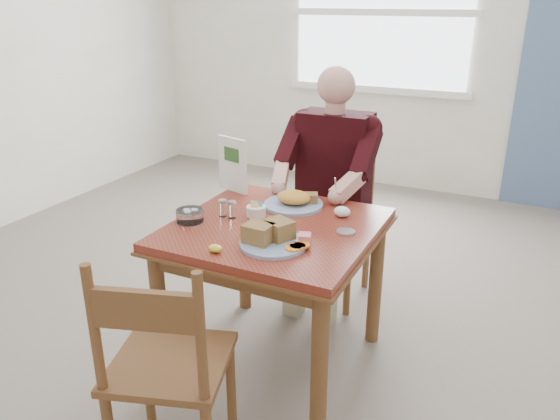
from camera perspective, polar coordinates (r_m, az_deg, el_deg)
The scene contains 16 objects.
floor at distance 2.89m, azimuth -0.51°, elevation -15.37°, with size 6.00×6.00×0.00m, color #71685C.
wall_back at distance 5.19m, azimuth 14.95°, elevation 17.08°, with size 5.50×5.50×0.00m, color white.
lemon_wedge at distance 2.26m, azimuth -6.78°, elevation -4.01°, with size 0.06×0.04×0.03m, color gold.
napkin at distance 2.61m, azimuth 6.51°, elevation -0.17°, with size 0.08×0.06×0.05m, color white.
metal_dish at distance 2.44m, azimuth 6.89°, elevation -2.28°, with size 0.08×0.08×0.01m, color silver.
window at distance 5.24m, azimuth 10.57°, elevation 19.65°, with size 1.72×0.04×1.42m.
table at distance 2.56m, azimuth -0.56°, elevation -3.84°, with size 0.92×0.92×0.75m.
chair_far at distance 3.29m, azimuth 5.60°, elevation -1.02°, with size 0.42×0.42×0.95m.
chair_near at distance 2.09m, azimuth -11.82°, elevation -15.82°, with size 0.53×0.53×0.95m.
diner at distance 3.10m, azimuth 5.24°, elevation 4.09°, with size 0.53×0.56×1.39m.
near_plate at distance 2.30m, azimuth -0.80°, elevation -2.81°, with size 0.34×0.34×0.09m.
far_plate at distance 2.72m, azimuth 1.56°, elevation 1.00°, with size 0.39×0.39×0.08m.
caddy at distance 2.61m, azimuth -2.52°, elevation -0.10°, with size 0.11×0.11×0.07m.
shakers at distance 2.59m, azimuth -5.52°, elevation 0.14°, with size 0.09×0.04×0.08m.
creamer at distance 2.57m, azimuth -9.41°, elevation -0.55°, with size 0.14×0.14×0.06m.
menu at distance 2.92m, azimuth -4.98°, elevation 4.77°, with size 0.20×0.07×0.29m.
Camera 1 is at (1.03, -2.07, 1.73)m, focal length 35.00 mm.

